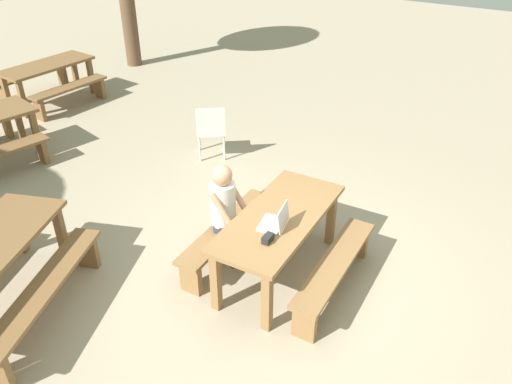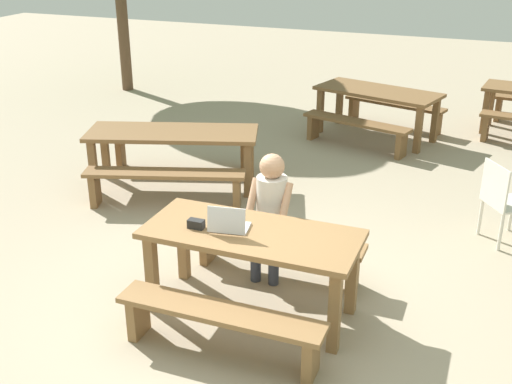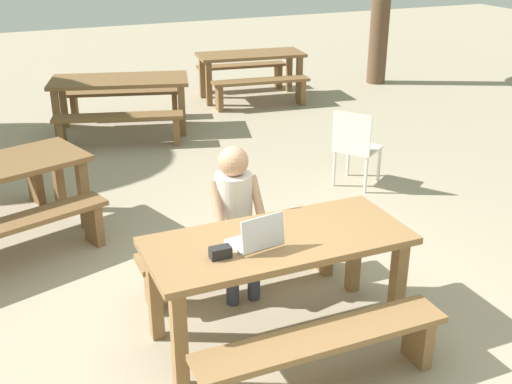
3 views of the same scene
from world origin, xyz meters
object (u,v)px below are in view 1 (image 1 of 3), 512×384
(laptop, at_px, (276,221))
(person_seated, at_px, (226,207))
(plastic_chair, at_px, (211,130))
(picnic_table_mid, at_px, (47,70))
(picnic_table_front, at_px, (279,225))
(small_pouch, at_px, (268,238))

(laptop, xyz_separation_m, person_seated, (0.12, 0.69, -0.12))
(plastic_chair, relative_size, picnic_table_mid, 0.49)
(laptop, bearing_deg, picnic_table_mid, -121.70)
(laptop, xyz_separation_m, picnic_table_mid, (2.58, 6.26, -0.21))
(picnic_table_front, height_order, laptop, laptop)
(picnic_table_mid, bearing_deg, small_pouch, -107.35)
(picnic_table_mid, bearing_deg, picnic_table_front, -104.12)
(picnic_table_front, height_order, small_pouch, small_pouch)
(picnic_table_front, xyz_separation_m, person_seated, (-0.06, 0.63, 0.06))
(picnic_table_front, xyz_separation_m, small_pouch, (-0.46, -0.11, 0.16))
(picnic_table_front, height_order, plastic_chair, plastic_chair)
(picnic_table_front, xyz_separation_m, plastic_chair, (1.97, 2.18, -0.18))
(laptop, bearing_deg, plastic_chair, -143.11)
(plastic_chair, bearing_deg, person_seated, 92.35)
(laptop, relative_size, plastic_chair, 0.40)
(laptop, height_order, picnic_table_mid, laptop)
(laptop, bearing_deg, person_seated, -109.14)
(laptop, bearing_deg, small_pouch, 1.47)
(small_pouch, bearing_deg, picnic_table_mid, 65.64)
(small_pouch, relative_size, plastic_chair, 0.16)
(plastic_chair, bearing_deg, picnic_table_mid, -41.19)
(picnic_table_front, distance_m, picnic_table_mid, 6.65)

